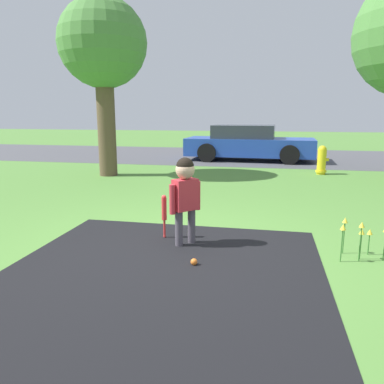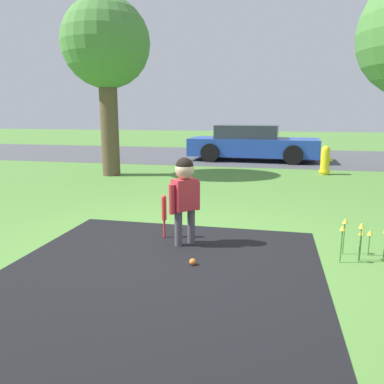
% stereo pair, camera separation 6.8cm
% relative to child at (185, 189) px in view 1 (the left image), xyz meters
% --- Properties ---
extents(ground_plane, '(60.00, 60.00, 0.00)m').
position_rel_child_xyz_m(ground_plane, '(-0.09, -0.25, -0.68)').
color(ground_plane, '#518438').
extents(street_strip, '(40.00, 6.00, 0.01)m').
position_rel_child_xyz_m(street_strip, '(-0.09, 9.74, -0.68)').
color(street_strip, '#4C4C51').
rests_on(street_strip, ground).
extents(child, '(0.32, 0.33, 1.06)m').
position_rel_child_xyz_m(child, '(0.00, 0.00, 0.00)').
color(child, '#4C4751').
rests_on(child, ground).
extents(baseball_bat, '(0.06, 0.06, 0.56)m').
position_rel_child_xyz_m(baseball_bat, '(-0.31, 0.18, -0.32)').
color(baseball_bat, red).
rests_on(baseball_bat, ground).
extents(sports_ball, '(0.07, 0.07, 0.07)m').
position_rel_child_xyz_m(sports_ball, '(0.23, -0.61, -0.65)').
color(sports_ball, orange).
rests_on(sports_ball, ground).
extents(fire_hydrant, '(0.31, 0.28, 0.75)m').
position_rel_child_xyz_m(fire_hydrant, '(2.30, 5.91, -0.32)').
color(fire_hydrant, yellow).
rests_on(fire_hydrant, ground).
extents(parked_car, '(4.25, 1.93, 1.17)m').
position_rel_child_xyz_m(parked_car, '(0.26, 8.53, -0.12)').
color(parked_car, '#2347AD').
rests_on(parked_car, ground).
extents(tree_near_driveway, '(2.13, 2.13, 4.27)m').
position_rel_child_xyz_m(tree_near_driveway, '(-3.05, 4.65, 2.42)').
color(tree_near_driveway, brown).
rests_on(tree_near_driveway, ground).
extents(flower_bed, '(0.51, 0.34, 0.44)m').
position_rel_child_xyz_m(flower_bed, '(1.95, -0.06, -0.36)').
color(flower_bed, '#38702D').
rests_on(flower_bed, ground).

